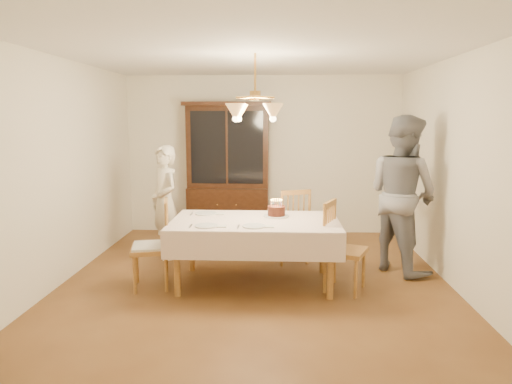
# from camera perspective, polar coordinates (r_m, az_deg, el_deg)

# --- Properties ---
(ground) EXTENTS (5.00, 5.00, 0.00)m
(ground) POSITION_cam_1_polar(r_m,az_deg,el_deg) (5.43, -0.10, -11.36)
(ground) COLOR brown
(ground) RESTS_ON ground
(room_shell) EXTENTS (5.00, 5.00, 5.00)m
(room_shell) POSITION_cam_1_polar(r_m,az_deg,el_deg) (5.09, -0.11, 5.55)
(room_shell) COLOR white
(room_shell) RESTS_ON ground
(dining_table) EXTENTS (1.90, 1.10, 0.76)m
(dining_table) POSITION_cam_1_polar(r_m,az_deg,el_deg) (5.23, -0.11, -4.33)
(dining_table) COLOR #99652C
(dining_table) RESTS_ON ground
(china_hutch) EXTENTS (1.38, 0.54, 2.16)m
(china_hutch) POSITION_cam_1_polar(r_m,az_deg,el_deg) (7.42, -3.49, 2.49)
(china_hutch) COLOR black
(china_hutch) RESTS_ON ground
(chair_far_side) EXTENTS (0.56, 0.55, 1.00)m
(chair_far_side) POSITION_cam_1_polar(r_m,az_deg,el_deg) (6.11, 4.33, -4.67)
(chair_far_side) COLOR #99652C
(chair_far_side) RESTS_ON ground
(chair_left_end) EXTENTS (0.51, 0.52, 1.00)m
(chair_left_end) POSITION_cam_1_polar(r_m,az_deg,el_deg) (5.31, -12.97, -6.89)
(chair_left_end) COLOR #99652C
(chair_left_end) RESTS_ON ground
(chair_right_end) EXTENTS (0.56, 0.57, 1.00)m
(chair_right_end) POSITION_cam_1_polar(r_m,az_deg,el_deg) (5.19, 10.96, -7.33)
(chair_right_end) COLOR #99652C
(chair_right_end) RESTS_ON ground
(elderly_woman) EXTENTS (0.64, 0.67, 1.55)m
(elderly_woman) POSITION_cam_1_polar(r_m,az_deg,el_deg) (6.33, -11.31, -1.28)
(elderly_woman) COLOR white
(elderly_woman) RESTS_ON ground
(adult_in_grey) EXTENTS (1.14, 1.20, 1.95)m
(adult_in_grey) POSITION_cam_1_polar(r_m,az_deg,el_deg) (5.94, 17.78, -0.27)
(adult_in_grey) COLOR slate
(adult_in_grey) RESTS_ON ground
(birthday_cake) EXTENTS (0.30, 0.30, 0.21)m
(birthday_cake) POSITION_cam_1_polar(r_m,az_deg,el_deg) (5.38, 2.56, -2.48)
(birthday_cake) COLOR white
(birthday_cake) RESTS_ON dining_table
(place_setting_near_left) EXTENTS (0.40, 0.25, 0.02)m
(place_setting_near_left) POSITION_cam_1_polar(r_m,az_deg,el_deg) (4.93, -6.09, -4.23)
(place_setting_near_left) COLOR white
(place_setting_near_left) RESTS_ON dining_table
(place_setting_near_right) EXTENTS (0.39, 0.24, 0.02)m
(place_setting_near_right) POSITION_cam_1_polar(r_m,az_deg,el_deg) (4.88, -0.11, -4.30)
(place_setting_near_right) COLOR white
(place_setting_near_right) RESTS_ON dining_table
(place_setting_far_left) EXTENTS (0.41, 0.26, 0.02)m
(place_setting_far_left) POSITION_cam_1_polar(r_m,az_deg,el_deg) (5.56, -6.15, -2.68)
(place_setting_far_left) COLOR white
(place_setting_far_left) RESTS_ON dining_table
(chandelier) EXTENTS (0.62, 0.62, 0.73)m
(chandelier) POSITION_cam_1_polar(r_m,az_deg,el_deg) (5.08, -0.11, 10.01)
(chandelier) COLOR #BF8C3F
(chandelier) RESTS_ON ground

